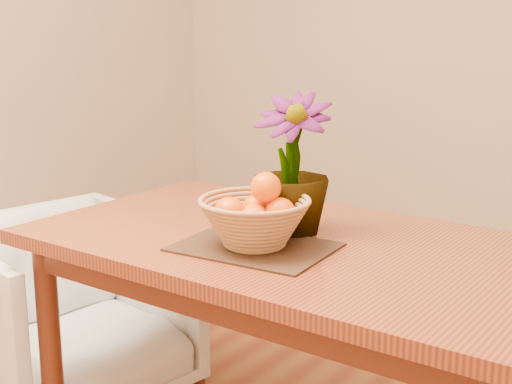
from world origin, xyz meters
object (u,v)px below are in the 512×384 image
Objects in this scene: armchair at (67,303)px; table at (292,270)px; wicker_basket at (255,224)px; potted_plant at (291,164)px.

table is at bearing -78.37° from armchair.
armchair is at bearing -178.62° from table.
wicker_basket is 0.21m from potted_plant.
table is 0.96m from armchair.
wicker_basket reaches higher than armchair.
wicker_basket is 0.75× the size of potted_plant.
potted_plant is 1.05m from armchair.
potted_plant is (-0.04, 0.04, 0.28)m from table.
wicker_basket is at bearing -107.80° from potted_plant.
armchair is (-0.91, -0.02, -0.30)m from table.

